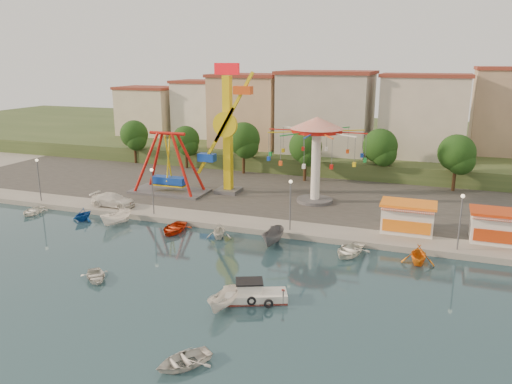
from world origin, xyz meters
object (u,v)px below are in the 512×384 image
at_px(pirate_ship_ride, 169,164).
at_px(van, 113,200).
at_px(cabin_motorboat, 254,295).
at_px(rowboat_a, 96,276).
at_px(skiff, 224,301).
at_px(kamikaze_tower, 229,133).
at_px(wave_swinger, 317,140).

relative_size(pirate_ship_ride, van, 1.88).
xyz_separation_m(cabin_motorboat, rowboat_a, (-13.49, -1.06, -0.11)).
xyz_separation_m(skiff, van, (-22.03, 17.71, 0.69)).
xyz_separation_m(kamikaze_tower, van, (-10.66, -10.34, -7.16)).
bearing_deg(kamikaze_tower, skiff, -67.94).
bearing_deg(cabin_motorboat, rowboat_a, 161.44).
relative_size(skiff, van, 0.66).
relative_size(rowboat_a, skiff, 0.89).
distance_m(kamikaze_tower, van, 16.49).
distance_m(wave_swinger, van, 25.21).
bearing_deg(skiff, van, 148.88).
height_order(pirate_ship_ride, cabin_motorboat, pirate_ship_ride).
xyz_separation_m(wave_swinger, rowboat_a, (-11.94, -26.81, -7.87)).
relative_size(pirate_ship_ride, wave_swinger, 0.86).
height_order(rowboat_a, van, van).
bearing_deg(pirate_ship_ride, cabin_motorboat, -49.03).
height_order(pirate_ship_ride, skiff, pirate_ship_ride).
distance_m(kamikaze_tower, cabin_motorboat, 30.20).
relative_size(kamikaze_tower, wave_swinger, 1.42).
xyz_separation_m(pirate_ship_ride, kamikaze_tower, (7.54, 2.39, 4.14)).
relative_size(wave_swinger, van, 2.18).
distance_m(kamikaze_tower, rowboat_a, 28.31).
distance_m(pirate_ship_ride, rowboat_a, 26.00).
relative_size(rowboat_a, van, 0.59).
bearing_deg(rowboat_a, skiff, -48.18).
bearing_deg(rowboat_a, kamikaze_tower, 45.42).
relative_size(wave_swinger, skiff, 3.28).
xyz_separation_m(cabin_motorboat, van, (-23.64, 15.68, 0.94)).
bearing_deg(rowboat_a, pirate_ship_ride, 62.38).
xyz_separation_m(pirate_ship_ride, wave_swinger, (18.97, 2.11, 3.80)).
relative_size(wave_swinger, rowboat_a, 3.70).
height_order(kamikaze_tower, wave_swinger, kamikaze_tower).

